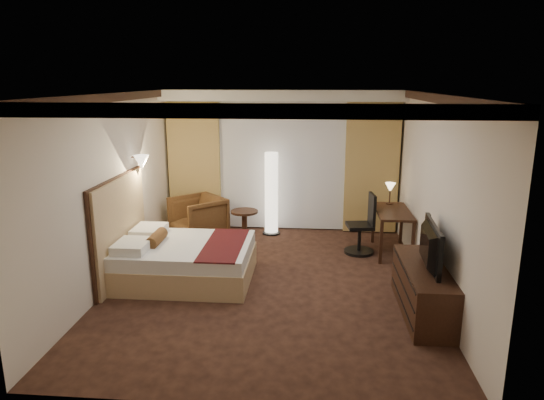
# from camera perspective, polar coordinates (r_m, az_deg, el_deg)

# --- Properties ---
(floor) EXTENTS (4.50, 5.50, 0.01)m
(floor) POSITION_cam_1_polar(r_m,az_deg,el_deg) (7.15, -0.27, -9.76)
(floor) COLOR black
(floor) RESTS_ON ground
(ceiling) EXTENTS (4.50, 5.50, 0.01)m
(ceiling) POSITION_cam_1_polar(r_m,az_deg,el_deg) (6.55, -0.30, 12.41)
(ceiling) COLOR white
(ceiling) RESTS_ON back_wall
(back_wall) EXTENTS (4.50, 0.02, 2.70)m
(back_wall) POSITION_cam_1_polar(r_m,az_deg,el_deg) (9.41, 1.21, 4.63)
(back_wall) COLOR silver
(back_wall) RESTS_ON floor
(left_wall) EXTENTS (0.02, 5.50, 2.70)m
(left_wall) POSITION_cam_1_polar(r_m,az_deg,el_deg) (7.27, -18.24, 1.13)
(left_wall) COLOR silver
(left_wall) RESTS_ON floor
(right_wall) EXTENTS (0.02, 5.50, 2.70)m
(right_wall) POSITION_cam_1_polar(r_m,az_deg,el_deg) (6.90, 18.66, 0.43)
(right_wall) COLOR silver
(right_wall) RESTS_ON floor
(crown_molding) EXTENTS (4.50, 5.50, 0.12)m
(crown_molding) POSITION_cam_1_polar(r_m,az_deg,el_deg) (6.55, -0.30, 11.89)
(crown_molding) COLOR black
(crown_molding) RESTS_ON ceiling
(soffit) EXTENTS (4.50, 0.50, 0.20)m
(soffit) POSITION_cam_1_polar(r_m,az_deg,el_deg) (9.04, 1.15, 12.21)
(soffit) COLOR white
(soffit) RESTS_ON ceiling
(curtain_sheer) EXTENTS (2.48, 0.04, 2.45)m
(curtain_sheer) POSITION_cam_1_polar(r_m,az_deg,el_deg) (9.35, 1.18, 3.94)
(curtain_sheer) COLOR silver
(curtain_sheer) RESTS_ON back_wall
(curtain_left_drape) EXTENTS (1.00, 0.14, 2.45)m
(curtain_left_drape) POSITION_cam_1_polar(r_m,az_deg,el_deg) (9.55, -9.10, 3.98)
(curtain_left_drape) COLOR tan
(curtain_left_drape) RESTS_ON back_wall
(curtain_right_drape) EXTENTS (1.00, 0.14, 2.45)m
(curtain_right_drape) POSITION_cam_1_polar(r_m,az_deg,el_deg) (9.34, 11.64, 3.65)
(curtain_right_drape) COLOR tan
(curtain_right_drape) RESTS_ON back_wall
(wall_sconce) EXTENTS (0.24, 0.24, 0.24)m
(wall_sconce) POSITION_cam_1_polar(r_m,az_deg,el_deg) (7.89, -15.09, 4.32)
(wall_sconce) COLOR white
(wall_sconce) RESTS_ON left_wall
(bed) EXTENTS (1.90, 1.49, 0.56)m
(bed) POSITION_cam_1_polar(r_m,az_deg,el_deg) (7.30, -10.04, -7.11)
(bed) COLOR white
(bed) RESTS_ON floor
(headboard) EXTENTS (0.12, 1.79, 1.50)m
(headboard) POSITION_cam_1_polar(r_m,az_deg,el_deg) (7.45, -17.37, -3.28)
(headboard) COLOR tan
(headboard) RESTS_ON floor
(armchair) EXTENTS (1.15, 1.16, 0.87)m
(armchair) POSITION_cam_1_polar(r_m,az_deg,el_deg) (9.06, -8.71, -1.84)
(armchair) COLOR #502F18
(armchair) RESTS_ON floor
(side_table) EXTENTS (0.50, 0.50, 0.55)m
(side_table) POSITION_cam_1_polar(r_m,az_deg,el_deg) (8.94, -3.25, -2.97)
(side_table) COLOR black
(side_table) RESTS_ON floor
(floor_lamp) EXTENTS (0.33, 0.33, 1.58)m
(floor_lamp) POSITION_cam_1_polar(r_m,az_deg,el_deg) (9.14, -0.08, 0.77)
(floor_lamp) COLOR white
(floor_lamp) RESTS_ON floor
(desk) EXTENTS (0.55, 1.16, 0.75)m
(desk) POSITION_cam_1_polar(r_m,az_deg,el_deg) (8.47, 13.91, -3.65)
(desk) COLOR black
(desk) RESTS_ON floor
(desk_lamp) EXTENTS (0.18, 0.18, 0.34)m
(desk_lamp) POSITION_cam_1_polar(r_m,az_deg,el_deg) (8.74, 13.70, 0.62)
(desk_lamp) COLOR #FFD899
(desk_lamp) RESTS_ON desk
(office_chair) EXTENTS (0.56, 0.56, 1.04)m
(office_chair) POSITION_cam_1_polar(r_m,az_deg,el_deg) (8.31, 10.31, -2.75)
(office_chair) COLOR black
(office_chair) RESTS_ON floor
(dresser) EXTENTS (0.50, 1.62, 0.63)m
(dresser) POSITION_cam_1_polar(r_m,az_deg,el_deg) (6.47, 17.31, -10.04)
(dresser) COLOR black
(dresser) RESTS_ON floor
(television) EXTENTS (0.65, 1.05, 0.13)m
(television) POSITION_cam_1_polar(r_m,az_deg,el_deg) (6.25, 17.44, -4.93)
(television) COLOR black
(television) RESTS_ON dresser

